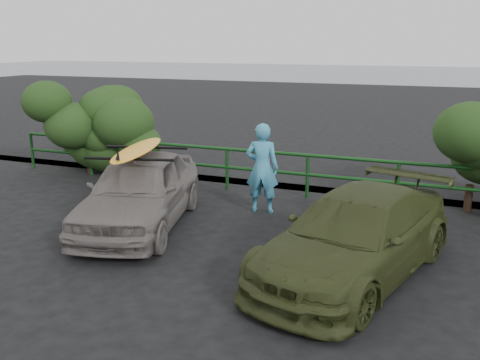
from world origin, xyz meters
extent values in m
plane|color=black|center=(0.00, 0.00, 0.00)|extent=(80.00, 80.00, 0.00)
plane|color=slate|center=(0.00, 60.00, 0.00)|extent=(200.00, 200.00, 0.00)
imported|color=slate|center=(-1.51, 1.90, 0.71)|extent=(2.68, 4.48, 1.43)
imported|color=#333B1A|center=(2.76, 1.14, 0.64)|extent=(2.95, 4.76, 1.29)
imported|color=#4099C0|center=(0.38, 3.64, 0.95)|extent=(0.75, 0.55, 1.89)
ellipsoid|color=#FFA51A|center=(-1.51, 1.90, 1.52)|extent=(1.16, 2.62, 0.08)
camera|label=1|loc=(3.97, -6.58, 3.49)|focal=40.00mm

